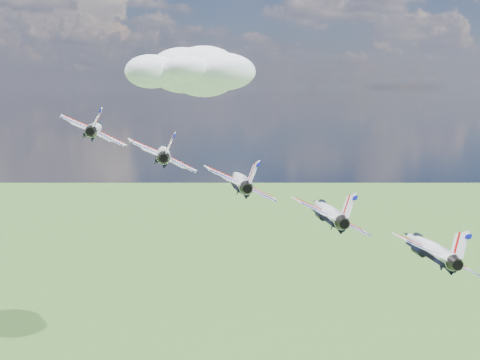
{
  "coord_description": "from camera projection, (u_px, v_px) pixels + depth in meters",
  "views": [
    {
      "loc": [
        -11.92,
        -85.69,
        157.2
      ],
      "look_at": [
        4.68,
        -8.68,
        145.03
      ],
      "focal_mm": 45.0,
      "sensor_mm": 36.0,
      "label": 1
    }
  ],
  "objects": [
    {
      "name": "jet_1",
      "position": [
        163.0,
        153.0,
        84.97
      ],
      "size": [
        11.92,
        15.4,
        8.25
      ],
      "primitive_type": null,
      "rotation": [
        0.0,
        0.46,
        -0.08
      ],
      "color": "silver"
    },
    {
      "name": "jet_4",
      "position": [
        428.0,
        247.0,
        69.19
      ],
      "size": [
        11.92,
        15.4,
        8.25
      ],
      "primitive_type": null,
      "rotation": [
        0.0,
        0.46,
        -0.08
      ],
      "color": "silver"
    },
    {
      "name": "jet_3",
      "position": [
        327.0,
        211.0,
        74.45
      ],
      "size": [
        11.92,
        15.4,
        8.25
      ],
      "primitive_type": null,
      "rotation": [
        0.0,
        0.46,
        -0.08
      ],
      "color": "white"
    },
    {
      "name": "jet_2",
      "position": [
        240.0,
        180.0,
        79.71
      ],
      "size": [
        11.92,
        15.4,
        8.25
      ],
      "primitive_type": null,
      "rotation": [
        0.0,
        0.46,
        -0.08
      ],
      "color": "white"
    },
    {
      "name": "cloud_far",
      "position": [
        183.0,
        76.0,
        319.97
      ],
      "size": [
        63.59,
        49.96,
        24.98
      ],
      "primitive_type": "ellipsoid",
      "color": "white"
    },
    {
      "name": "jet_0",
      "position": [
        96.0,
        128.0,
        90.23
      ],
      "size": [
        11.92,
        15.4,
        8.25
      ],
      "primitive_type": null,
      "rotation": [
        0.0,
        0.46,
        -0.08
      ],
      "color": "white"
    }
  ]
}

